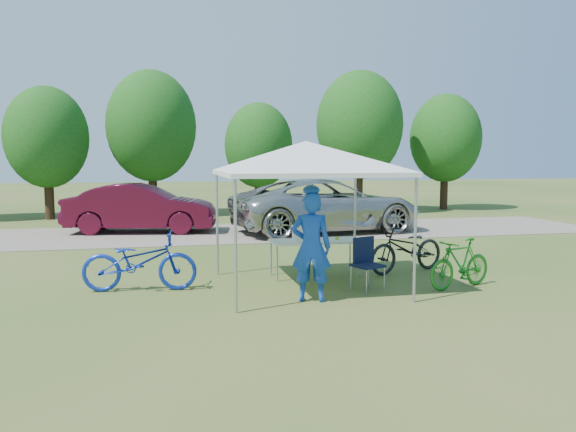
% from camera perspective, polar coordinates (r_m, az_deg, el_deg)
% --- Properties ---
extents(ground, '(100.00, 100.00, 0.00)m').
position_cam_1_polar(ground, '(10.66, 1.76, -7.21)').
color(ground, '#2D5119').
rests_on(ground, ground).
extents(gravel_strip, '(24.00, 5.00, 0.02)m').
position_cam_1_polar(gravel_strip, '(18.40, -4.41, -1.66)').
color(gravel_strip, gray).
rests_on(gravel_strip, ground).
extents(canopy, '(4.53, 4.53, 3.00)m').
position_cam_1_polar(canopy, '(10.38, 1.81, 7.19)').
color(canopy, '#A5A5AA').
rests_on(canopy, ground).
extents(treeline, '(24.89, 4.28, 6.30)m').
position_cam_1_polar(treeline, '(24.24, -7.23, 8.46)').
color(treeline, '#382314').
rests_on(treeline, ground).
extents(folding_table, '(1.82, 0.76, 0.75)m').
position_cam_1_polar(folding_table, '(11.49, 2.78, -2.67)').
color(folding_table, white).
rests_on(folding_table, ground).
extents(folding_chair, '(0.62, 0.65, 0.95)m').
position_cam_1_polar(folding_chair, '(10.52, 7.90, -4.30)').
color(folding_chair, black).
rests_on(folding_chair, ground).
extents(cooler, '(0.43, 0.29, 0.31)m').
position_cam_1_polar(cooler, '(11.40, 1.56, -1.73)').
color(cooler, white).
rests_on(cooler, folding_table).
extents(ice_cream_cup, '(0.08, 0.08, 0.06)m').
position_cam_1_polar(ice_cream_cup, '(11.56, 4.99, -2.27)').
color(ice_cream_cup, '#C5DE34').
rests_on(ice_cream_cup, folding_table).
extents(cyclist, '(0.78, 0.63, 1.85)m').
position_cam_1_polar(cyclist, '(9.46, 2.37, -3.17)').
color(cyclist, '#1643B2').
rests_on(cyclist, ground).
extents(bike_blue, '(2.12, 0.93, 1.08)m').
position_cam_1_polar(bike_blue, '(10.59, -14.84, -4.51)').
color(bike_blue, '#1330A7').
rests_on(bike_blue, ground).
extents(bike_green, '(1.61, 0.93, 0.93)m').
position_cam_1_polar(bike_green, '(10.95, 17.09, -4.62)').
color(bike_green, '#19731B').
rests_on(bike_green, ground).
extents(bike_dark, '(2.08, 1.28, 1.03)m').
position_cam_1_polar(bike_dark, '(12.17, 12.02, -3.22)').
color(bike_dark, black).
rests_on(bike_dark, ground).
extents(minivan, '(6.60, 3.78, 1.73)m').
position_cam_1_polar(minivan, '(18.36, 3.94, 1.08)').
color(minivan, '#B2B2AD').
rests_on(minivan, gravel_strip).
extents(sedan, '(5.00, 2.44, 1.58)m').
position_cam_1_polar(sedan, '(18.86, -14.68, 0.79)').
color(sedan, '#4D0C20').
rests_on(sedan, gravel_strip).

